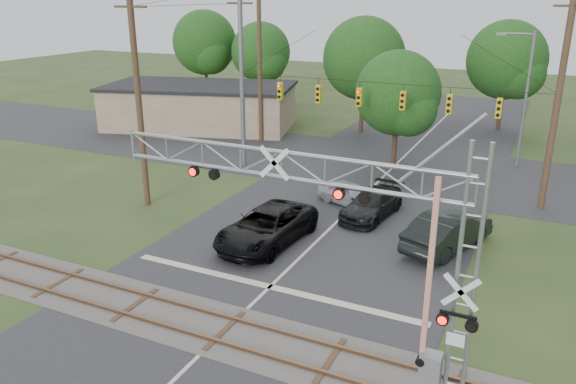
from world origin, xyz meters
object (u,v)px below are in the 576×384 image
at_px(car_dark, 372,204).
at_px(traffic_signal_span, 396,95).
at_px(commercial_building, 200,106).
at_px(streetlight, 523,94).
at_px(pickup_black, 267,227).
at_px(crossing_gantry, 347,231).
at_px(sedan_silver, 349,194).

bearing_deg(car_dark, traffic_signal_span, 102.41).
height_order(commercial_building, streetlight, streetlight).
relative_size(car_dark, streetlight, 0.54).
bearing_deg(pickup_black, commercial_building, 135.44).
bearing_deg(pickup_black, crossing_gantry, -44.34).
bearing_deg(sedan_silver, crossing_gantry, -142.13).
bearing_deg(traffic_signal_span, streetlight, 49.48).
bearing_deg(commercial_building, streetlight, -18.13).
relative_size(traffic_signal_span, sedan_silver, 5.02).
height_order(car_dark, commercial_building, commercial_building).
distance_m(commercial_building, streetlight, 26.59).
distance_m(sedan_silver, streetlight, 14.76).
bearing_deg(crossing_gantry, traffic_signal_span, 101.12).
bearing_deg(streetlight, crossing_gantry, -96.40).
relative_size(pickup_black, commercial_building, 0.34).
relative_size(traffic_signal_span, streetlight, 2.14).
height_order(pickup_black, car_dark, pickup_black).
xyz_separation_m(pickup_black, car_dark, (3.48, 5.44, -0.13)).
height_order(car_dark, sedan_silver, car_dark).
bearing_deg(commercial_building, traffic_signal_span, -39.52).
xyz_separation_m(traffic_signal_span, commercial_building, (-19.84, 8.78, -3.79)).
distance_m(crossing_gantry, car_dark, 14.07).
relative_size(crossing_gantry, sedan_silver, 3.01).
bearing_deg(crossing_gantry, car_dark, 103.55).
height_order(traffic_signal_span, pickup_black, traffic_signal_span).
distance_m(crossing_gantry, streetlight, 26.17).
height_order(sedan_silver, streetlight, streetlight).
relative_size(crossing_gantry, traffic_signal_span, 0.60).
height_order(traffic_signal_span, streetlight, traffic_signal_span).
height_order(pickup_black, commercial_building, commercial_building).
xyz_separation_m(car_dark, commercial_building, (-20.30, 14.08, 1.18)).
relative_size(crossing_gantry, commercial_building, 0.65).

